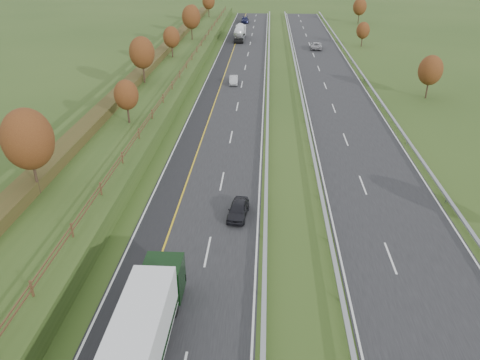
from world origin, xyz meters
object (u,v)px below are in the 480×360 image
(box_lorry, at_px, (134,358))
(car_oncoming, at_px, (316,45))
(car_silver_mid, at_px, (234,80))
(car_small_far, at_px, (245,20))
(car_dark_near, at_px, (238,210))
(road_tanker, at_px, (240,32))

(box_lorry, relative_size, car_oncoming, 3.03)
(car_silver_mid, bearing_deg, car_small_far, 88.43)
(car_dark_near, xyz_separation_m, car_small_far, (-4.90, 110.82, 0.10))
(road_tanker, relative_size, car_silver_mid, 2.80)
(box_lorry, bearing_deg, road_tanker, 90.32)
(car_small_far, bearing_deg, car_oncoming, -66.24)
(box_lorry, bearing_deg, car_silver_mid, 89.27)
(box_lorry, relative_size, car_dark_near, 4.12)
(car_small_far, bearing_deg, car_dark_near, -89.07)
(road_tanker, xyz_separation_m, car_dark_near, (4.81, -83.29, -1.15))
(road_tanker, height_order, car_silver_mid, road_tanker)
(box_lorry, xyz_separation_m, car_oncoming, (17.22, 91.11, -1.54))
(car_oncoming, bearing_deg, car_dark_near, 83.37)
(box_lorry, relative_size, road_tanker, 1.45)
(box_lorry, relative_size, car_silver_mid, 4.07)
(road_tanker, xyz_separation_m, car_oncoming, (17.79, -10.20, -1.08))
(car_dark_near, relative_size, car_silver_mid, 0.99)
(car_dark_near, height_order, car_small_far, car_small_far)
(road_tanker, distance_m, car_dark_near, 83.44)
(box_lorry, distance_m, car_silver_mid, 61.03)
(box_lorry, bearing_deg, car_dark_near, 76.75)
(car_dark_near, relative_size, car_oncoming, 0.73)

